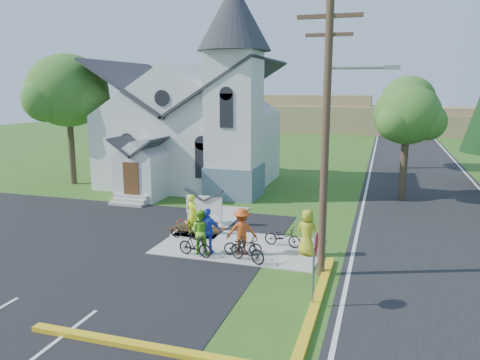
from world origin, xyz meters
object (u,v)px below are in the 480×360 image
(bike_2, at_px, (243,245))
(bike_3, at_px, (247,250))
(utility_pole, at_px, (328,130))
(stop_sign, at_px, (315,254))
(cyclist_2, at_px, (208,231))
(cyclist_1, at_px, (201,231))
(bike_4, at_px, (283,237))
(bike_0, at_px, (186,230))
(cyclist_3, at_px, (242,231))
(cyclist_4, at_px, (307,232))
(cyclist_0, at_px, (192,214))
(church_sign, at_px, (204,205))
(bike_1, at_px, (195,245))

(bike_2, bearing_deg, bike_3, -161.05)
(utility_pole, xyz_separation_m, stop_sign, (0.07, -2.70, -3.62))
(utility_pole, height_order, cyclist_2, utility_pole)
(cyclist_1, height_order, bike_4, cyclist_1)
(bike_0, xyz_separation_m, cyclist_3, (3.01, -1.14, 0.58))
(stop_sign, relative_size, bike_3, 1.47)
(cyclist_1, bearing_deg, cyclist_3, -160.93)
(cyclist_3, distance_m, cyclist_4, 2.69)
(cyclist_0, distance_m, cyclist_3, 3.55)
(bike_3, distance_m, bike_4, 2.44)
(church_sign, relative_size, utility_pole, 0.22)
(utility_pole, relative_size, bike_3, 5.94)
(bike_3, bearing_deg, bike_1, 112.14)
(stop_sign, height_order, bike_1, stop_sign)
(bike_1, height_order, cyclist_3, cyclist_3)
(cyclist_2, distance_m, cyclist_4, 4.09)
(bike_2, xyz_separation_m, cyclist_3, (-0.08, 0.11, 0.57))
(cyclist_1, relative_size, bike_3, 1.12)
(cyclist_3, bearing_deg, church_sign, -65.00)
(bike_0, bearing_deg, bike_2, -107.94)
(church_sign, height_order, cyclist_4, cyclist_4)
(cyclist_4, bearing_deg, stop_sign, 113.95)
(stop_sign, bearing_deg, bike_4, 112.12)
(utility_pole, height_order, bike_4, utility_pole)
(cyclist_4, bearing_deg, cyclist_0, 0.12)
(cyclist_0, height_order, bike_0, cyclist_0)
(utility_pole, height_order, cyclist_3, utility_pole)
(bike_1, relative_size, cyclist_4, 0.81)
(bike_3, bearing_deg, bike_2, 51.41)
(bike_0, relative_size, bike_2, 0.98)
(cyclist_0, height_order, cyclist_4, cyclist_4)
(stop_sign, relative_size, cyclist_0, 1.29)
(church_sign, distance_m, bike_0, 2.52)
(cyclist_3, bearing_deg, bike_4, -150.20)
(cyclist_4, bearing_deg, bike_2, 30.26)
(utility_pole, xyz_separation_m, bike_2, (-3.40, 0.99, -4.94))
(church_sign, height_order, cyclist_0, cyclist_0)
(bike_0, relative_size, bike_4, 0.93)
(bike_3, distance_m, cyclist_4, 2.65)
(bike_0, relative_size, cyclist_2, 0.79)
(utility_pole, distance_m, cyclist_2, 6.57)
(bike_1, xyz_separation_m, cyclist_3, (1.75, 0.81, 0.51))
(cyclist_1, xyz_separation_m, bike_3, (2.12, -0.42, -0.44))
(bike_3, bearing_deg, cyclist_2, 98.23)
(stop_sign, bearing_deg, bike_3, 135.74)
(cyclist_1, height_order, bike_3, cyclist_1)
(utility_pole, bearing_deg, cyclist_1, 172.00)
(cyclist_4, bearing_deg, bike_3, 47.67)
(cyclist_4, bearing_deg, bike_0, 7.67)
(church_sign, height_order, bike_0, church_sign)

